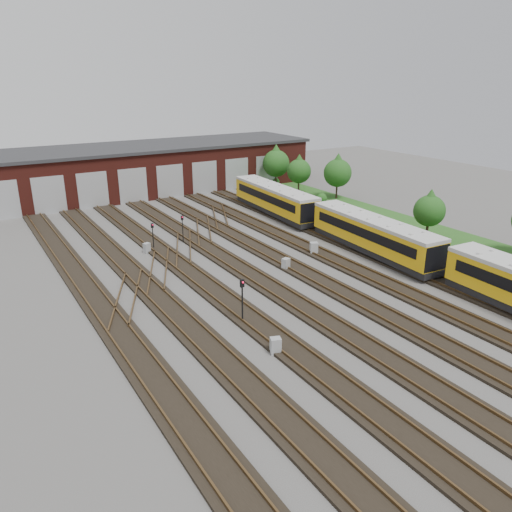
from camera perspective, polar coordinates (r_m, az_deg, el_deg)
ground at (r=37.57m, az=6.14°, el=-4.22°), size 120.00×120.00×0.00m
track_network at (r=37.86m, az=5.40°, el=-3.82°), size 30.40×70.00×0.33m
maintenance_shed at (r=71.24m, az=-13.94°, el=9.60°), size 51.00×12.50×6.35m
grass_verge at (r=56.73m, az=15.32°, el=3.60°), size 8.00×55.00×0.05m
metro_train at (r=45.89m, az=13.25°, el=2.41°), size 3.55×46.92×3.06m
signal_mast_0 at (r=32.18m, az=-1.58°, el=-4.52°), size 0.27×0.25×3.09m
signal_mast_1 at (r=47.11m, az=-11.72°, el=2.64°), size 0.25×0.24×2.51m
signal_mast_2 at (r=48.50m, az=-8.40°, el=3.47°), size 0.22×0.21×2.70m
signal_mast_3 at (r=58.38m, az=0.62°, el=6.42°), size 0.23×0.21×2.56m
relay_cabinet_0 at (r=29.48m, az=2.25°, el=-10.22°), size 0.74×0.68×1.01m
relay_cabinet_1 at (r=46.60m, az=-12.37°, el=0.90°), size 0.67×0.61×0.94m
relay_cabinet_2 at (r=41.63m, az=3.43°, el=-0.93°), size 0.73×0.67×1.00m
relay_cabinet_3 at (r=55.22m, az=3.74°, el=4.34°), size 0.73×0.68×0.97m
relay_cabinet_4 at (r=45.43m, az=6.62°, el=0.87°), size 0.85×0.79×1.13m
tree_0 at (r=71.69m, az=2.31°, el=10.89°), size 3.78×3.78×6.27m
tree_1 at (r=68.69m, az=4.95°, el=9.95°), size 3.26×3.26×5.39m
tree_2 at (r=66.20m, az=9.33°, el=9.72°), size 3.60×3.60×5.97m
tree_3 at (r=51.50m, az=19.25°, el=5.30°), size 3.06×3.06×5.07m
bush_0 at (r=47.53m, az=25.44°, el=-0.05°), size 1.26×1.26×1.26m
bush_1 at (r=64.75m, az=7.51°, el=6.73°), size 1.37×1.37×1.37m
bush_2 at (r=74.73m, az=2.26°, el=8.58°), size 1.19×1.19×1.19m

